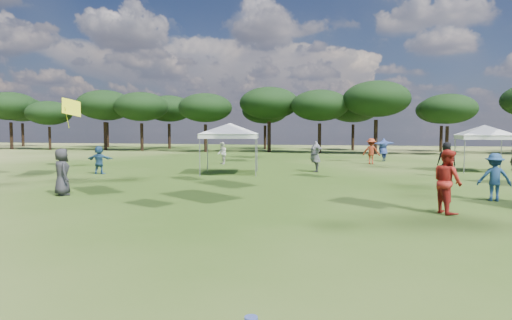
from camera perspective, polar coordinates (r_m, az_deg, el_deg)
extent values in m
cylinder|color=black|center=(64.68, -29.82, 2.82)|extent=(0.40, 0.40, 3.51)
ellipsoid|color=black|center=(64.76, -29.94, 6.24)|extent=(6.82, 6.82, 3.68)
cylinder|color=black|center=(60.81, -25.79, 2.63)|extent=(0.33, 0.33, 2.92)
ellipsoid|color=black|center=(60.84, -25.89, 5.66)|extent=(5.67, 5.67, 3.06)
cylinder|color=black|center=(56.29, -19.45, 3.02)|extent=(0.40, 0.40, 3.49)
ellipsoid|color=black|center=(56.37, -19.54, 6.92)|extent=(6.79, 6.79, 3.66)
cylinder|color=black|center=(53.41, -14.97, 2.97)|extent=(0.38, 0.38, 3.32)
ellipsoid|color=black|center=(53.49, -15.04, 6.88)|extent=(6.44, 6.44, 3.47)
cylinder|color=black|center=(49.27, -6.75, 2.91)|extent=(0.36, 0.36, 3.14)
ellipsoid|color=black|center=(49.33, -6.78, 6.93)|extent=(6.11, 6.11, 3.29)
cylinder|color=black|center=(48.74, 1.76, 3.11)|extent=(0.40, 0.40, 3.46)
ellipsoid|color=black|center=(48.83, 1.77, 7.59)|extent=(6.73, 6.73, 3.63)
cylinder|color=black|center=(46.71, 8.46, 2.88)|extent=(0.37, 0.37, 3.21)
ellipsoid|color=black|center=(46.78, 8.51, 7.21)|extent=(6.24, 6.24, 3.36)
cylinder|color=black|center=(46.09, 15.66, 2.98)|extent=(0.41, 0.41, 3.56)
ellipsoid|color=black|center=(46.20, 15.75, 7.84)|extent=(6.91, 6.91, 3.73)
cylinder|color=black|center=(47.18, 24.10, 2.39)|extent=(0.33, 0.33, 2.88)
ellipsoid|color=black|center=(47.22, 24.21, 6.23)|extent=(5.60, 5.60, 3.02)
cylinder|color=black|center=(75.22, -28.65, 2.96)|extent=(0.41, 0.41, 3.56)
ellipsoid|color=black|center=(75.29, -28.75, 5.94)|extent=(6.92, 6.92, 3.73)
cylinder|color=black|center=(65.96, -19.20, 3.18)|extent=(0.41, 0.41, 3.62)
ellipsoid|color=black|center=(66.04, -19.27, 6.64)|extent=(7.03, 7.03, 3.79)
cylinder|color=black|center=(59.03, -11.48, 3.13)|extent=(0.39, 0.39, 3.37)
ellipsoid|color=black|center=(59.10, -11.53, 6.73)|extent=(6.54, 6.54, 3.53)
cylinder|color=black|center=(56.52, 1.21, 3.05)|extent=(0.36, 0.36, 3.11)
ellipsoid|color=black|center=(56.57, 1.22, 6.52)|extent=(6.05, 6.05, 3.26)
cylinder|color=black|center=(54.42, 12.79, 2.96)|extent=(0.37, 0.37, 3.20)
ellipsoid|color=black|center=(54.47, 12.85, 6.67)|extent=(6.21, 6.21, 3.35)
cylinder|color=black|center=(54.02, 23.45, 2.62)|extent=(0.34, 0.34, 2.99)
ellipsoid|color=black|center=(54.06, 23.54, 6.11)|extent=(5.81, 5.81, 3.13)
cylinder|color=gray|center=(22.92, -7.52, 0.53)|extent=(0.06, 0.06, 2.19)
cylinder|color=gray|center=(22.65, -0.04, 0.53)|extent=(0.06, 0.06, 2.19)
cylinder|color=gray|center=(25.87, -6.49, 0.93)|extent=(0.06, 0.06, 2.19)
cylinder|color=gray|center=(25.63, 0.13, 0.92)|extent=(0.06, 0.06, 2.19)
cube|color=silver|center=(24.18, -3.49, 3.21)|extent=(3.73, 3.73, 0.25)
pyramid|color=silver|center=(24.18, -3.50, 4.93)|extent=(6.25, 6.25, 0.60)
cylinder|color=gray|center=(27.16, 26.02, 0.60)|extent=(0.06, 0.06, 2.10)
cylinder|color=gray|center=(29.74, 24.98, 0.89)|extent=(0.06, 0.06, 2.10)
cylinder|color=gray|center=(30.34, 29.88, 0.79)|extent=(0.06, 0.06, 2.10)
cube|color=silver|center=(28.70, 28.12, 2.70)|extent=(2.82, 2.82, 0.25)
pyramid|color=silver|center=(28.70, 28.17, 4.14)|extent=(5.70, 5.70, 0.60)
cylinder|color=#5566C6|center=(4.87, -0.66, -20.49)|extent=(0.15, 0.15, 0.06)
imported|color=#2A292E|center=(17.69, -24.46, -1.46)|extent=(1.03, 0.99, 1.78)
imported|color=navy|center=(35.48, 16.61, 1.32)|extent=(2.08, 1.97, 1.84)
imported|color=silver|center=(31.09, -4.55, 0.92)|extent=(0.92, 0.99, 1.62)
imported|color=#57575C|center=(25.48, 7.91, 0.45)|extent=(1.24, 2.31, 1.82)
imported|color=navy|center=(16.95, 29.19, -2.01)|extent=(1.10, 0.66, 1.67)
imported|color=#AC231C|center=(13.78, 24.17, -2.63)|extent=(1.01, 1.13, 1.90)
imported|color=maroon|center=(32.23, 15.11, 1.14)|extent=(1.26, 0.79, 1.88)
imported|color=black|center=(24.76, 24.07, 0.08)|extent=(0.95, 0.67, 1.84)
imported|color=#29517B|center=(25.67, -20.18, 0.03)|extent=(1.52, 0.64, 1.60)
plane|color=#C9D616|center=(31.16, -23.40, 6.49)|extent=(1.67, 2.04, 1.41)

